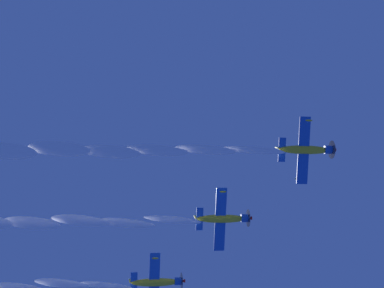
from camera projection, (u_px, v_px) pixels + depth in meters
airplane_lead at (307, 150)px, 82.38m from camera, size 8.72×9.49×3.63m
airplane_left_wingman at (223, 219)px, 86.32m from camera, size 8.76×9.58×3.35m
airplane_right_wingman at (157, 282)px, 89.50m from camera, size 8.75×9.55×3.55m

